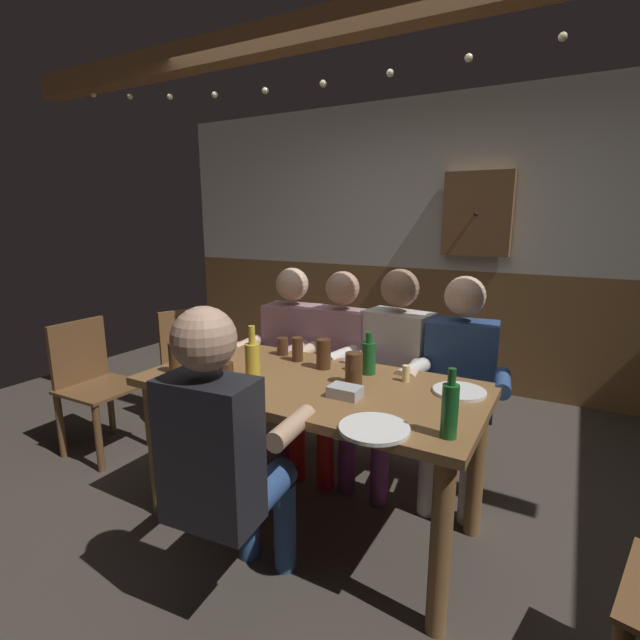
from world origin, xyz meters
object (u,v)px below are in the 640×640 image
person_3 (459,378)px  pint_glass_6 (226,374)px  pint_glass_3 (324,354)px  pint_glass_4 (298,349)px  dining_table (311,404)px  pint_glass_0 (283,346)px  person_1 (335,362)px  table_candle (406,373)px  plate_1 (459,391)px  person_4 (225,452)px  bottle_0 (253,360)px  pint_glass_5 (219,345)px  bottle_2 (450,409)px  pint_glass_1 (175,358)px  chair_empty_near_left (93,382)px  pint_glass_2 (354,369)px  bottle_1 (369,357)px  plate_0 (374,428)px  person_0 (288,352)px  wall_dart_cabinet (477,214)px  chair_empty_far_end (194,365)px  condiment_caddy (345,392)px  person_2 (391,366)px

person_3 → pint_glass_6: person_3 is taller
pint_glass_3 → pint_glass_6: (-0.28, -0.44, -0.02)m
person_3 → pint_glass_4: (-0.79, -0.40, 0.15)m
dining_table → person_3: (0.56, 0.64, 0.03)m
pint_glass_0 → person_1: bearing=61.2°
dining_table → pint_glass_4: size_ratio=12.38×
person_3 → table_candle: size_ratio=15.53×
plate_1 → pint_glass_0: (-1.03, 0.11, 0.04)m
person_4 → pint_glass_0: size_ratio=12.59×
person_1 → table_candle: person_1 is taller
bottle_0 → pint_glass_5: size_ratio=2.06×
bottle_2 → pint_glass_1: 1.39m
chair_empty_near_left → pint_glass_2: bearing=91.7°
person_4 → pint_glass_2: bearing=67.4°
bottle_1 → pint_glass_0: (-0.56, 0.06, -0.04)m
plate_0 → pint_glass_0: (-0.84, 0.64, 0.04)m
person_0 → pint_glass_6: (0.23, -0.88, 0.15)m
chair_empty_near_left → pint_glass_2: (1.87, 0.08, 0.38)m
table_candle → pint_glass_6: 0.85m
table_candle → pint_glass_6: (-0.72, -0.46, 0.02)m
table_candle → wall_dart_cabinet: (-0.13, 2.11, 0.76)m
dining_table → person_0: bearing=130.6°
chair_empty_far_end → bottle_2: bearing=91.1°
pint_glass_2 → pint_glass_6: 0.60m
condiment_caddy → pint_glass_2: 0.18m
dining_table → table_candle: table_candle is taller
table_candle → wall_dart_cabinet: 2.24m
chair_empty_near_left → pint_glass_3: (1.63, 0.22, 0.38)m
person_3 → bottle_2: 0.94m
condiment_caddy → pint_glass_6: bearing=-165.5°
bottle_1 → pint_glass_5: bearing=-170.7°
condiment_caddy → pint_glass_5: (-0.89, 0.20, 0.04)m
pint_glass_0 → pint_glass_4: size_ratio=0.75×
person_3 → bottle_1: person_3 is taller
bottle_1 → pint_glass_3: bottle_1 is taller
table_candle → pint_glass_1: 1.15m
person_0 → chair_empty_far_end: bearing=-1.8°
dining_table → person_2: 0.66m
person_4 → pint_glass_1: 0.78m
table_candle → person_1: bearing=145.9°
chair_empty_near_left → table_candle: size_ratio=11.00×
pint_glass_2 → person_4: bearing=-107.0°
table_candle → pint_glass_3: (-0.44, -0.02, 0.04)m
pint_glass_3 → person_0: bearing=139.2°
bottle_0 → wall_dart_cabinet: size_ratio=0.39×
table_candle → pint_glass_5: size_ratio=0.60×
dining_table → wall_dart_cabinet: size_ratio=2.34×
person_2 → chair_empty_far_end: size_ratio=1.43×
table_candle → plate_1: size_ratio=0.34×
pint_glass_4 → chair_empty_far_end: bearing=163.6°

